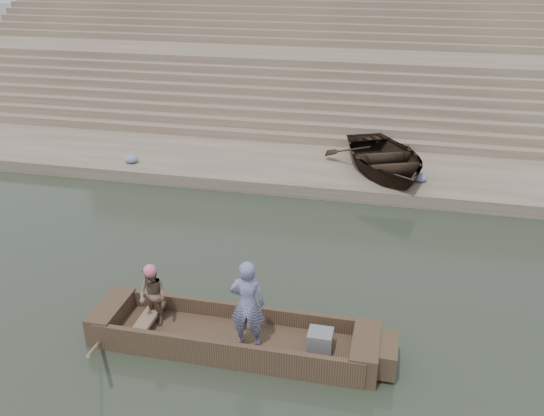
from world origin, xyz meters
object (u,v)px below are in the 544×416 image
(main_rowboat, at_px, (233,341))
(rowing_man, at_px, (153,296))
(standing_man, at_px, (247,304))
(television, at_px, (320,341))
(beached_rowboat, at_px, (385,158))

(main_rowboat, distance_m, rowing_man, 1.82)
(standing_man, xyz_separation_m, rowing_man, (-2.00, 0.23, -0.27))
(rowing_man, distance_m, television, 3.38)
(rowing_man, distance_m, beached_rowboat, 9.95)
(standing_man, distance_m, television, 1.53)
(rowing_man, relative_size, television, 2.77)
(standing_man, bearing_deg, beached_rowboat, -109.04)
(main_rowboat, xyz_separation_m, standing_man, (0.34, -0.13, 1.01))
(standing_man, distance_m, beached_rowboat, 9.53)
(rowing_man, bearing_deg, main_rowboat, 17.76)
(television, bearing_deg, standing_man, -174.61)
(standing_man, relative_size, rowing_man, 1.42)
(television, height_order, beached_rowboat, beached_rowboat)
(rowing_man, xyz_separation_m, beached_rowboat, (4.13, 9.06, 0.01))
(standing_man, height_order, television, standing_man)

